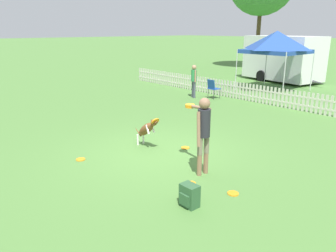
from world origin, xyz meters
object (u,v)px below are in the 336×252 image
folding_chair_blue_left (213,87)px  spectator_standing (194,78)px  equipment_trailer (283,58)px  frisbee_midfield (191,183)px  canopy_tent_main (277,42)px  frisbee_far_scatter (185,148)px  backpack_on_grass (189,196)px  frisbee_near_handler (233,193)px  handler_person (203,127)px  frisbee_near_dog (81,159)px  leaping_dog (147,129)px

folding_chair_blue_left → spectator_standing: spectator_standing is taller
spectator_standing → equipment_trailer: (-0.01, 7.85, 0.51)m
frisbee_midfield → canopy_tent_main: 12.42m
frisbee_far_scatter → backpack_on_grass: 3.09m
frisbee_near_handler → backpack_on_grass: backpack_on_grass is taller
handler_person → frisbee_near_handler: size_ratio=7.74×
backpack_on_grass → equipment_trailer: size_ratio=0.08×
handler_person → backpack_on_grass: bearing=-142.4°
handler_person → spectator_standing: handler_person is taller
handler_person → equipment_trailer: 15.17m
folding_chair_blue_left → equipment_trailer: 7.45m
frisbee_near_dog → frisbee_far_scatter: bearing=66.2°
handler_person → frisbee_near_dog: bearing=126.9°
leaping_dog → equipment_trailer: equipment_trailer is taller
leaping_dog → frisbee_midfield: 2.54m
frisbee_near_handler → canopy_tent_main: bearing=118.3°
frisbee_near_dog → frisbee_far_scatter: 2.81m
leaping_dog → backpack_on_grass: (3.01, -1.34, -0.32)m
frisbee_near_dog → frisbee_far_scatter: (1.13, 2.57, 0.00)m
frisbee_far_scatter → folding_chair_blue_left: folding_chair_blue_left is taller
frisbee_midfield → frisbee_far_scatter: same height
handler_person → frisbee_midfield: size_ratio=7.74×
frisbee_near_handler → spectator_standing: bearing=139.2°
frisbee_near_dog → equipment_trailer: bearing=103.1°
frisbee_near_handler → frisbee_midfield: 0.93m
canopy_tent_main → frisbee_midfield: bearing=-66.1°
handler_person → frisbee_near_handler: (1.09, -0.24, -1.10)m
frisbee_midfield → backpack_on_grass: (0.62, -0.66, 0.20)m
leaping_dog → handler_person: bearing=90.2°
frisbee_near_dog → spectator_standing: 8.56m
leaping_dog → spectator_standing: spectator_standing is taller
handler_person → frisbee_near_handler: bearing=-99.3°
frisbee_near_handler → frisbee_near_dog: size_ratio=1.00×
handler_person → backpack_on_grass: handler_person is taller
leaping_dog → folding_chair_blue_left: leaping_dog is taller
backpack_on_grass → folding_chair_blue_left: (-6.23, 7.74, 0.33)m
frisbee_near_handler → frisbee_far_scatter: (-2.51, 1.11, 0.00)m
frisbee_far_scatter → folding_chair_blue_left: size_ratio=0.25×
handler_person → spectator_standing: size_ratio=1.14×
frisbee_far_scatter → spectator_standing: (-4.73, 5.14, 0.92)m
leaping_dog → frisbee_near_handler: leaping_dog is taller
frisbee_near_dog → canopy_tent_main: size_ratio=0.07×
spectator_standing → backpack_on_grass: bearing=156.6°
backpack_on_grass → leaping_dog: bearing=156.0°
backpack_on_grass → spectator_standing: 10.09m
folding_chair_blue_left → spectator_standing: (-0.76, -0.50, 0.39)m
backpack_on_grass → canopy_tent_main: canopy_tent_main is taller
frisbee_near_dog → frisbee_midfield: bearing=22.2°
handler_person → frisbee_near_handler: 1.57m
frisbee_near_dog → folding_chair_blue_left: (-2.85, 8.21, 0.53)m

